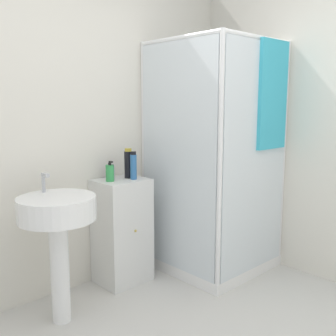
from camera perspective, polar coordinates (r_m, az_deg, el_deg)
wall_back at (r=2.97m, az=-16.33°, el=5.64°), size 6.40×0.06×2.50m
shower_enclosure at (r=3.39m, az=7.07°, el=-5.73°), size 0.88×0.91×1.92m
vanity_cabinet at (r=3.19m, az=-6.68°, el=-9.04°), size 0.39×0.35×0.84m
sink at (r=2.62m, az=-15.73°, el=-7.61°), size 0.49×0.49×0.98m
soap_dispenser at (r=3.02m, az=-8.43°, el=-0.70°), size 0.06×0.06×0.16m
shampoo_bottle_tall_black at (r=3.13m, az=-5.78°, el=0.64°), size 0.06×0.06×0.24m
shampoo_bottle_blue at (r=3.07m, az=-5.03°, el=0.31°), size 0.05×0.05×0.22m
lotion_bottle_white at (r=3.11m, az=-8.33°, el=-0.51°), size 0.06×0.06×0.14m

